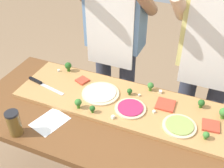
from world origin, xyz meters
TOP-DOWN VIEW (x-y plane):
  - prep_table at (0.00, 0.00)m, footprint 1.66×0.74m
  - cutting_board at (0.00, 0.13)m, footprint 1.27×0.41m
  - chefs_knife at (-0.53, 0.08)m, footprint 0.30×0.08m
  - pizza_whole_white_garlic at (-0.13, 0.14)m, footprint 0.23×0.23m
  - pizza_whole_beet_magenta at (0.09, 0.08)m, footprint 0.18×0.18m
  - pizza_whole_pesto_green at (0.38, 0.05)m, footprint 0.18×0.18m
  - pizza_slice_far_right at (-0.29, 0.22)m, footprint 0.09×0.09m
  - pizza_slice_center at (0.54, 0.12)m, footprint 0.10×0.10m
  - pizza_slice_near_right at (0.27, 0.19)m, footprint 0.11×0.11m
  - broccoli_floret_front_right at (-0.44, 0.29)m, footprint 0.05×0.05m
  - broccoli_floret_front_mid at (0.46, 0.26)m, footprint 0.04×0.04m
  - broccoli_floret_back_left at (0.15, 0.30)m, footprint 0.04×0.04m
  - broccoli_floret_back_mid at (0.59, 0.21)m, footprint 0.05×0.05m
  - broccoli_floret_center_left at (-0.10, -0.03)m, footprint 0.03×0.03m
  - broccoli_floret_center_right at (-0.19, -0.02)m, footprint 0.04×0.04m
  - broccoli_floret_back_right at (0.52, 0.02)m, footprint 0.03×0.03m
  - broccoli_floret_front_left at (0.04, 0.21)m, footprint 0.03×0.03m
  - cheese_crumble_a at (0.21, 0.29)m, footprint 0.02×0.02m
  - cheese_crumble_b at (0.03, -0.03)m, footprint 0.02×0.02m
  - cheese_crumble_c at (0.23, 0.11)m, footprint 0.02×0.02m
  - cheese_crumble_d at (0.10, 0.22)m, footprint 0.02×0.02m
  - cheese_crumble_e at (-0.50, 0.26)m, footprint 0.02×0.02m
  - sauce_jar at (-0.41, -0.31)m, footprint 0.07×0.07m
  - recipe_note at (-0.30, -0.17)m, footprint 0.19×0.22m
  - cook_left at (-0.21, 0.58)m, footprint 0.54×0.39m
  - cook_right at (0.45, 0.58)m, footprint 0.54×0.39m

SIDE VIEW (x-z plane):
  - prep_table at x=0.00m, z-range 0.28..1.06m
  - recipe_note at x=-0.30m, z-range 0.78..0.78m
  - cutting_board at x=0.00m, z-range 0.78..0.80m
  - chefs_knife at x=-0.53m, z-range 0.80..0.82m
  - pizza_slice_far_right at x=-0.29m, z-range 0.80..0.81m
  - pizza_slice_center at x=0.54m, z-range 0.80..0.81m
  - pizza_slice_near_right at x=0.27m, z-range 0.80..0.81m
  - cheese_crumble_d at x=0.10m, z-range 0.80..0.82m
  - cheese_crumble_c at x=0.23m, z-range 0.80..0.82m
  - cheese_crumble_e at x=-0.50m, z-range 0.80..0.82m
  - pizza_whole_beet_magenta at x=0.09m, z-range 0.80..0.82m
  - pizza_whole_white_garlic at x=-0.13m, z-range 0.80..0.82m
  - pizza_whole_pesto_green at x=0.38m, z-range 0.80..0.82m
  - cheese_crumble_b at x=0.03m, z-range 0.80..0.82m
  - cheese_crumble_a at x=0.21m, z-range 0.80..0.82m
  - broccoli_floret_back_right at x=0.52m, z-range 0.81..0.85m
  - broccoli_floret_front_left at x=0.04m, z-range 0.81..0.85m
  - broccoli_floret_center_left at x=-0.10m, z-range 0.81..0.85m
  - broccoli_floret_front_mid at x=0.46m, z-range 0.81..0.86m
  - broccoli_floret_back_left at x=0.15m, z-range 0.81..0.87m
  - broccoli_floret_center_right at x=-0.19m, z-range 0.81..0.87m
  - broccoli_floret_back_mid at x=0.59m, z-range 0.81..0.88m
  - broccoli_floret_front_right at x=-0.44m, z-range 0.81..0.88m
  - sauce_jar at x=-0.41m, z-range 0.78..0.93m
  - cook_left at x=-0.21m, z-range 0.16..1.83m
  - cook_right at x=0.45m, z-range 0.16..1.83m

